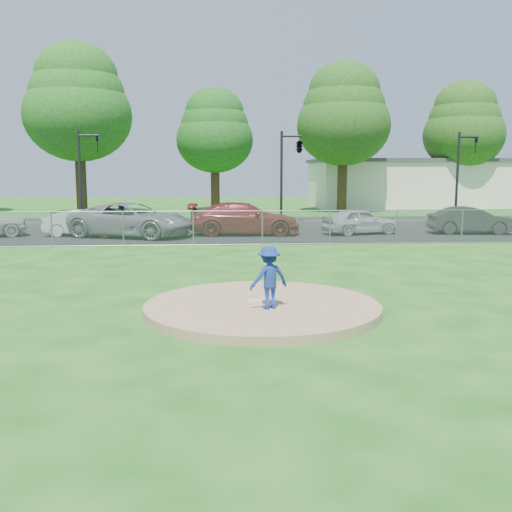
{
  "coord_description": "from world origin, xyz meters",
  "views": [
    {
      "loc": [
        -1.07,
        -12.72,
        3.19
      ],
      "look_at": [
        0.0,
        2.0,
        1.0
      ],
      "focal_mm": 40.0,
      "sensor_mm": 36.0,
      "label": 1
    }
  ],
  "objects_px": {
    "tree_left": "(78,102)",
    "parked_car_darkred": "(244,219)",
    "parked_car_gray": "(131,220)",
    "parked_car_charcoal": "(471,220)",
    "parked_car_pearl": "(360,221)",
    "commercial_building": "(404,183)",
    "parked_car_white": "(85,223)",
    "tree_center": "(215,130)",
    "traffic_signal_left": "(84,169)",
    "traffic_signal_center": "(298,148)",
    "tree_right": "(344,114)",
    "tree_far_right": "(464,125)",
    "traffic_cone": "(105,231)",
    "pitcher": "(269,277)",
    "traffic_signal_right": "(461,169)"
  },
  "relations": [
    {
      "from": "tree_left",
      "to": "parked_car_darkred",
      "type": "bearing_deg",
      "value": -52.48
    },
    {
      "from": "parked_car_gray",
      "to": "parked_car_charcoal",
      "type": "distance_m",
      "value": 17.28
    },
    {
      "from": "parked_car_pearl",
      "to": "commercial_building",
      "type": "bearing_deg",
      "value": -38.56
    },
    {
      "from": "parked_car_gray",
      "to": "parked_car_white",
      "type": "bearing_deg",
      "value": 96.49
    },
    {
      "from": "tree_center",
      "to": "traffic_signal_left",
      "type": "relative_size",
      "value": 1.76
    },
    {
      "from": "traffic_signal_center",
      "to": "parked_car_darkred",
      "type": "height_order",
      "value": "traffic_signal_center"
    },
    {
      "from": "tree_right",
      "to": "tree_far_right",
      "type": "xyz_separation_m",
      "value": [
        11.0,
        3.0,
        -0.59
      ]
    },
    {
      "from": "tree_center",
      "to": "traffic_signal_left",
      "type": "distance_m",
      "value": 14.63
    },
    {
      "from": "tree_center",
      "to": "tree_right",
      "type": "distance_m",
      "value": 10.27
    },
    {
      "from": "tree_far_right",
      "to": "traffic_signal_left",
      "type": "height_order",
      "value": "tree_far_right"
    },
    {
      "from": "parked_car_darkred",
      "to": "commercial_building",
      "type": "bearing_deg",
      "value": -32.87
    },
    {
      "from": "tree_center",
      "to": "parked_car_pearl",
      "type": "distance_m",
      "value": 20.33
    },
    {
      "from": "traffic_cone",
      "to": "parked_car_charcoal",
      "type": "relative_size",
      "value": 0.15
    },
    {
      "from": "commercial_building",
      "to": "parked_car_darkred",
      "type": "xyz_separation_m",
      "value": [
        -15.58,
        -21.87,
        -1.34
      ]
    },
    {
      "from": "parked_car_white",
      "to": "parked_car_gray",
      "type": "relative_size",
      "value": 0.65
    },
    {
      "from": "pitcher",
      "to": "parked_car_pearl",
      "type": "distance_m",
      "value": 17.62
    },
    {
      "from": "commercial_building",
      "to": "traffic_signal_right",
      "type": "height_order",
      "value": "traffic_signal_right"
    },
    {
      "from": "tree_center",
      "to": "parked_car_darkred",
      "type": "xyz_separation_m",
      "value": [
        1.42,
        -17.87,
        -5.65
      ]
    },
    {
      "from": "traffic_signal_left",
      "to": "parked_car_pearl",
      "type": "height_order",
      "value": "traffic_signal_left"
    },
    {
      "from": "traffic_signal_right",
      "to": "parked_car_gray",
      "type": "height_order",
      "value": "traffic_signal_right"
    },
    {
      "from": "pitcher",
      "to": "parked_car_pearl",
      "type": "relative_size",
      "value": 0.36
    },
    {
      "from": "parked_car_pearl",
      "to": "parked_car_charcoal",
      "type": "xyz_separation_m",
      "value": [
        5.76,
        -0.21,
        0.03
      ]
    },
    {
      "from": "tree_center",
      "to": "parked_car_pearl",
      "type": "relative_size",
      "value": 2.53
    },
    {
      "from": "parked_car_pearl",
      "to": "pitcher",
      "type": "bearing_deg",
      "value": 144.21
    },
    {
      "from": "tree_far_right",
      "to": "parked_car_gray",
      "type": "xyz_separation_m",
      "value": [
        -25.14,
        -19.46,
        -6.21
      ]
    },
    {
      "from": "tree_left",
      "to": "parked_car_darkred",
      "type": "height_order",
      "value": "tree_left"
    },
    {
      "from": "parked_car_white",
      "to": "traffic_signal_right",
      "type": "bearing_deg",
      "value": -69.45
    },
    {
      "from": "tree_far_right",
      "to": "parked_car_charcoal",
      "type": "height_order",
      "value": "tree_far_right"
    },
    {
      "from": "tree_right",
      "to": "traffic_signal_right",
      "type": "distance_m",
      "value": 12.08
    },
    {
      "from": "tree_right",
      "to": "traffic_signal_left",
      "type": "relative_size",
      "value": 2.08
    },
    {
      "from": "tree_right",
      "to": "traffic_signal_center",
      "type": "xyz_separation_m",
      "value": [
        -5.03,
        -10.0,
        -3.04
      ]
    },
    {
      "from": "commercial_building",
      "to": "pitcher",
      "type": "relative_size",
      "value": 11.84
    },
    {
      "from": "traffic_signal_left",
      "to": "traffic_cone",
      "type": "bearing_deg",
      "value": -70.81
    },
    {
      "from": "tree_right",
      "to": "parked_car_charcoal",
      "type": "relative_size",
      "value": 2.77
    },
    {
      "from": "traffic_cone",
      "to": "parked_car_pearl",
      "type": "distance_m",
      "value": 12.81
    },
    {
      "from": "traffic_signal_left",
      "to": "parked_car_darkred",
      "type": "xyz_separation_m",
      "value": [
        9.18,
        -5.87,
        -2.54
      ]
    },
    {
      "from": "commercial_building",
      "to": "parked_car_pearl",
      "type": "distance_m",
      "value": 24.09
    },
    {
      "from": "parked_car_gray",
      "to": "parked_car_darkred",
      "type": "relative_size",
      "value": 1.08
    },
    {
      "from": "tree_far_right",
      "to": "tree_left",
      "type": "bearing_deg",
      "value": -172.65
    },
    {
      "from": "parked_car_pearl",
      "to": "parked_car_charcoal",
      "type": "relative_size",
      "value": 0.92
    },
    {
      "from": "parked_car_charcoal",
      "to": "tree_right",
      "type": "bearing_deg",
      "value": 17.47
    },
    {
      "from": "traffic_cone",
      "to": "parked_car_white",
      "type": "relative_size",
      "value": 0.16
    },
    {
      "from": "parked_car_gray",
      "to": "parked_car_pearl",
      "type": "bearing_deg",
      "value": -66.79
    },
    {
      "from": "tree_far_right",
      "to": "parked_car_gray",
      "type": "distance_m",
      "value": 32.4
    },
    {
      "from": "tree_left",
      "to": "parked_car_charcoal",
      "type": "bearing_deg",
      "value": -33.39
    },
    {
      "from": "parked_car_darkred",
      "to": "parked_car_pearl",
      "type": "relative_size",
      "value": 1.44
    },
    {
      "from": "commercial_building",
      "to": "tree_right",
      "type": "bearing_deg",
      "value": -139.4
    },
    {
      "from": "commercial_building",
      "to": "parked_car_pearl",
      "type": "height_order",
      "value": "commercial_building"
    },
    {
      "from": "tree_right",
      "to": "tree_left",
      "type": "bearing_deg",
      "value": -177.14
    },
    {
      "from": "traffic_signal_left",
      "to": "parked_car_gray",
      "type": "relative_size",
      "value": 0.93
    }
  ]
}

